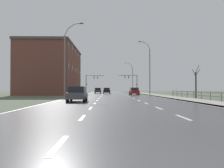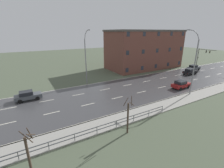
# 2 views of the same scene
# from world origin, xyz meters

# --- Properties ---
(ground_plane) EXTENTS (160.00, 160.00, 0.12)m
(ground_plane) POSITION_xyz_m (0.00, 48.00, -0.06)
(ground_plane) COLOR #4C5642
(road_asphalt_strip) EXTENTS (14.00, 120.00, 0.03)m
(road_asphalt_strip) POSITION_xyz_m (0.00, 60.00, 0.01)
(road_asphalt_strip) COLOR #3D3D3F
(road_asphalt_strip) RESTS_ON ground
(sidewalk_right) EXTENTS (3.00, 120.00, 0.12)m
(sidewalk_right) POSITION_xyz_m (8.43, 60.00, 0.06)
(sidewalk_right) COLOR gray
(sidewalk_right) RESTS_ON ground
(guardrail) EXTENTS (0.07, 30.30, 1.00)m
(guardrail) POSITION_xyz_m (9.85, 22.11, 0.71)
(guardrail) COLOR #515459
(guardrail) RESTS_ON ground
(street_lamp_midground) EXTENTS (2.49, 0.24, 11.25)m
(street_lamp_midground) POSITION_xyz_m (7.45, 46.61, 5.51)
(street_lamp_midground) COLOR slate
(street_lamp_midground) RESTS_ON ground
(street_lamp_distant) EXTENTS (2.85, 0.24, 10.48)m
(street_lamp_distant) POSITION_xyz_m (7.40, 81.47, 5.09)
(street_lamp_distant) COLOR slate
(street_lamp_distant) RESTS_ON ground
(street_lamp_left_bank) EXTENTS (2.89, 0.24, 11.26)m
(street_lamp_left_bank) POSITION_xyz_m (-7.41, 32.67, 5.47)
(street_lamp_left_bank) COLOR slate
(street_lamp_left_bank) RESTS_ON ground
(traffic_signal_right) EXTENTS (5.81, 0.36, 5.69)m
(traffic_signal_right) POSITION_xyz_m (6.40, 71.20, 3.98)
(traffic_signal_right) COLOR #38383A
(traffic_signal_right) RESTS_ON ground
(traffic_signal_left) EXTENTS (5.66, 0.36, 5.65)m
(traffic_signal_left) POSITION_xyz_m (-6.44, 72.35, 3.94)
(traffic_signal_left) COLOR #38383A
(traffic_signal_left) RESTS_ON ground
(car_near_left) EXTENTS (1.85, 4.11, 1.57)m
(car_near_left) POSITION_xyz_m (-3.90, 64.73, 0.80)
(car_near_left) COLOR #474C51
(car_near_left) RESTS_ON ground
(car_mid_centre) EXTENTS (1.86, 4.11, 1.57)m
(car_mid_centre) POSITION_xyz_m (-1.41, 59.51, 0.80)
(car_mid_centre) COLOR black
(car_mid_centre) RESTS_ON ground
(car_far_right) EXTENTS (1.85, 4.10, 1.57)m
(car_far_right) POSITION_xyz_m (-4.26, 21.01, 0.80)
(car_far_right) COLOR #474C51
(car_far_right) RESTS_ON ground
(car_distant) EXTENTS (1.93, 4.15, 1.57)m
(car_distant) POSITION_xyz_m (4.50, 48.13, 0.80)
(car_distant) COLOR maroon
(car_distant) RESTS_ON ground
(brick_building) EXTENTS (11.12, 23.11, 11.39)m
(brick_building) POSITION_xyz_m (-14.34, 54.37, 5.70)
(brick_building) COLOR brown
(brick_building) RESTS_ON ground
(bare_tree_mid) EXTENTS (1.02, 1.06, 4.67)m
(bare_tree_mid) POSITION_xyz_m (11.28, 30.26, 2.06)
(bare_tree_mid) COLOR #423328
(bare_tree_mid) RESTS_ON ground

